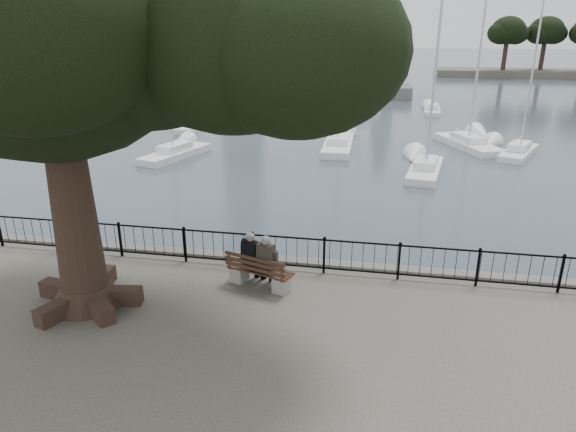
% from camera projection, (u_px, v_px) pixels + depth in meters
% --- Properties ---
extents(harbor, '(260.00, 260.00, 1.20)m').
position_uv_depth(harbor, '(291.00, 278.00, 14.94)').
color(harbor, '#57554F').
rests_on(harbor, ground).
extents(railing, '(22.06, 0.06, 1.00)m').
position_uv_depth(railing, '(288.00, 251.00, 14.11)').
color(railing, black).
rests_on(railing, ground).
extents(bench, '(1.85, 1.04, 0.93)m').
position_uv_depth(bench, '(259.00, 275.00, 13.29)').
color(bench, gray).
rests_on(bench, ground).
extents(person_left, '(0.57, 0.81, 1.48)m').
position_uv_depth(person_left, '(254.00, 259.00, 13.35)').
color(person_left, black).
rests_on(person_left, ground).
extents(person_right, '(0.57, 0.81, 1.48)m').
position_uv_depth(person_right, '(269.00, 263.00, 13.14)').
color(person_right, '#28241F').
rests_on(person_right, ground).
extents(tree, '(11.92, 8.32, 9.73)m').
position_uv_depth(tree, '(90.00, 25.00, 10.33)').
color(tree, black).
rests_on(tree, ground).
extents(lion_monument, '(6.17, 6.17, 9.05)m').
position_uv_depth(lion_monument, '(385.00, 76.00, 57.25)').
color(lion_monument, '#57554F').
rests_on(lion_monument, ground).
extents(sailboat_a, '(2.92, 5.60, 9.87)m').
position_uv_depth(sailboat_a, '(175.00, 152.00, 30.86)').
color(sailboat_a, white).
rests_on(sailboat_a, ground).
extents(sailboat_b, '(1.88, 6.25, 13.05)m').
position_uv_depth(sailboat_b, '(338.00, 143.00, 32.97)').
color(sailboat_b, white).
rests_on(sailboat_b, ground).
extents(sailboat_c, '(2.32, 5.54, 9.64)m').
position_uv_depth(sailboat_c, '(425.00, 168.00, 27.34)').
color(sailboat_c, white).
rests_on(sailboat_c, ground).
extents(sailboat_d, '(3.28, 5.10, 8.99)m').
position_uv_depth(sailboat_d, '(519.00, 151.00, 31.24)').
color(sailboat_d, white).
rests_on(sailboat_d, ground).
extents(sailboat_e, '(1.81, 5.37, 12.79)m').
position_uv_depth(sailboat_e, '(191.00, 124.00, 39.64)').
color(sailboat_e, white).
rests_on(sailboat_e, ground).
extents(sailboat_f, '(3.30, 5.59, 11.71)m').
position_uv_depth(sailboat_f, '(360.00, 114.00, 44.25)').
color(sailboat_f, white).
rests_on(sailboat_f, ground).
extents(sailboat_g, '(1.65, 4.99, 9.77)m').
position_uv_depth(sailboat_g, '(432.00, 110.00, 46.99)').
color(sailboat_g, white).
rests_on(sailboat_g, ground).
extents(sailboat_h, '(2.76, 5.71, 13.46)m').
position_uv_depth(sailboat_h, '(339.00, 102.00, 51.08)').
color(sailboat_h, white).
rests_on(sailboat_h, ground).
extents(sailboat_i, '(1.61, 5.63, 12.23)m').
position_uv_depth(sailboat_i, '(322.00, 114.00, 44.10)').
color(sailboat_i, white).
rests_on(sailboat_i, ground).
extents(sailboat_j, '(3.98, 6.39, 11.96)m').
position_uv_depth(sailboat_j, '(468.00, 143.00, 33.30)').
color(sailboat_j, white).
rests_on(sailboat_j, ground).
extents(far_shore, '(30.00, 8.60, 9.18)m').
position_uv_depth(far_shore, '(541.00, 51.00, 79.78)').
color(far_shore, '#4B473E').
rests_on(far_shore, ground).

